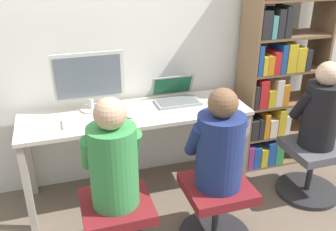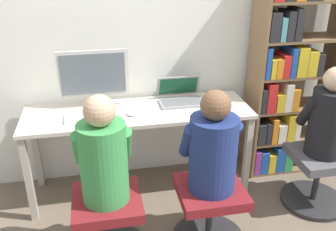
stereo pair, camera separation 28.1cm
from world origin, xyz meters
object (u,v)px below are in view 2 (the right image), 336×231
person_at_monitor (103,156)px  bookshelf (286,77)px  desktop_monitor (94,77)px  person_near_shelf (329,117)px  laptop (181,97)px  office_chair_side (317,176)px  person_at_laptop (213,148)px  office_chair_right (209,212)px  keyboard (94,117)px  office_chair_left (109,224)px

person_at_monitor → bookshelf: bearing=26.4°
desktop_monitor → person_near_shelf: desktop_monitor is taller
laptop → office_chair_side: bearing=-29.6°
laptop → person_at_laptop: 0.83m
person_near_shelf → office_chair_right: bearing=-164.7°
office_chair_right → bookshelf: (0.91, 0.82, 0.66)m
desktop_monitor → person_near_shelf: (1.71, -0.60, -0.23)m
keyboard → person_at_monitor: 0.63m
laptop → office_chair_left: size_ratio=0.71×
person_at_monitor → person_at_laptop: (0.70, -0.02, -0.01)m
office_chair_right → office_chair_side: size_ratio=1.00×
office_chair_side → bookshelf: bearing=98.5°
person_at_monitor → bookshelf: size_ratio=0.38×
person_at_monitor → person_near_shelf: (1.68, 0.25, -0.00)m
keyboard → person_at_laptop: 0.99m
person_at_monitor → office_chair_side: size_ratio=1.36×
office_chair_right → keyboard: bearing=138.7°
keyboard → desktop_monitor: bearing=84.8°
laptop → person_near_shelf: size_ratio=0.53×
keyboard → person_near_shelf: size_ratio=0.62×
office_chair_side → person_at_monitor: bearing=-171.8°
desktop_monitor → person_near_shelf: 1.83m
laptop → office_chair_right: (0.02, -0.84, -0.54)m
keyboard → office_chair_side: keyboard is taller
desktop_monitor → office_chair_right: desktop_monitor is taller
person_at_monitor → office_chair_side: 1.78m
laptop → office_chair_side: size_ratio=0.71×
office_chair_right → bookshelf: bookshelf is taller
office_chair_right → bookshelf: 1.39m
office_chair_left → bookshelf: bearing=26.5°
office_chair_left → keyboard: bearing=94.2°
desktop_monitor → office_chair_left: size_ratio=1.06×
office_chair_right → bookshelf: size_ratio=0.28×
office_chair_right → person_near_shelf: person_near_shelf is taller
office_chair_side → desktop_monitor: bearing=160.4°
keyboard → office_chair_right: bearing=-41.3°
office_chair_side → person_near_shelf: person_near_shelf is taller
office_chair_right → person_near_shelf: bearing=15.3°
laptop → person_at_monitor: bearing=-129.5°
keyboard → bookshelf: size_ratio=0.23×
keyboard → office_chair_right: size_ratio=0.83×
keyboard → person_at_monitor: (0.05, -0.63, 0.02)m
desktop_monitor → bookshelf: (1.63, -0.06, -0.09)m
desktop_monitor → laptop: desktop_monitor is taller
laptop → person_near_shelf: (1.01, -0.57, -0.02)m
person_near_shelf → office_chair_left: bearing=-171.5°
office_chair_side → office_chair_right: bearing=-165.0°
person_at_laptop → bookshelf: size_ratio=0.37×
office_chair_left → office_chair_side: same height
office_chair_left → office_chair_side: size_ratio=1.00×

